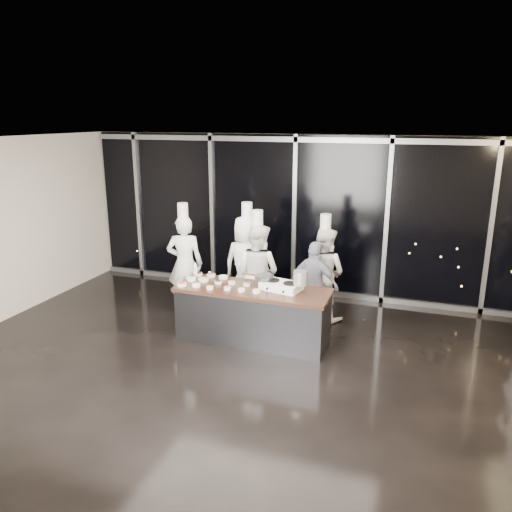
{
  "coord_description": "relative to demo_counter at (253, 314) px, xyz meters",
  "views": [
    {
      "loc": [
        2.51,
        -6.14,
        3.54
      ],
      "look_at": [
        -0.05,
        1.2,
        1.35
      ],
      "focal_mm": 35.0,
      "sensor_mm": 36.0,
      "label": 1
    }
  ],
  "objects": [
    {
      "name": "guest",
      "position": [
        0.8,
        0.92,
        0.3
      ],
      "size": [
        0.95,
        0.6,
        1.51
      ],
      "rotation": [
        0.0,
        0.0,
        2.86
      ],
      "color": "#141938",
      "rests_on": "ground"
    },
    {
      "name": "window_wall",
      "position": [
        0.0,
        2.53,
        1.14
      ],
      "size": [
        8.9,
        0.11,
        3.2
      ],
      "color": "black",
      "rests_on": "ground"
    },
    {
      "name": "chef_center",
      "position": [
        -0.22,
        0.86,
        0.44
      ],
      "size": [
        1.0,
        0.87,
        1.99
      ],
      "rotation": [
        0.0,
        0.0,
        2.88
      ],
      "color": "white",
      "rests_on": "ground"
    },
    {
      "name": "stove",
      "position": [
        0.44,
        0.09,
        0.51
      ],
      "size": [
        0.68,
        0.5,
        0.14
      ],
      "rotation": [
        0.0,
        0.0,
        -0.21
      ],
      "color": "white",
      "rests_on": "demo_counter"
    },
    {
      "name": "chef_right",
      "position": [
        0.86,
        1.35,
        0.4
      ],
      "size": [
        0.99,
        0.89,
        1.91
      ],
      "rotation": [
        0.0,
        0.0,
        2.76
      ],
      "color": "white",
      "rests_on": "ground"
    },
    {
      "name": "demo_counter",
      "position": [
        0.0,
        0.0,
        0.0
      ],
      "size": [
        2.46,
        0.86,
        0.9
      ],
      "color": "#323237",
      "rests_on": "ground"
    },
    {
      "name": "chef_left",
      "position": [
        -0.5,
        1.09,
        0.48
      ],
      "size": [
        0.93,
        0.63,
        2.08
      ],
      "rotation": [
        0.0,
        0.0,
        3.1
      ],
      "color": "white",
      "rests_on": "ground"
    },
    {
      "name": "room_shell",
      "position": [
        0.18,
        -0.9,
        1.79
      ],
      "size": [
        9.02,
        7.02,
        3.21
      ],
      "color": "beige",
      "rests_on": "ground"
    },
    {
      "name": "squeeze_bottle",
      "position": [
        -1.14,
        0.28,
        0.56
      ],
      "size": [
        0.07,
        0.07,
        0.24
      ],
      "color": "white",
      "rests_on": "demo_counter"
    },
    {
      "name": "frying_pan",
      "position": [
        0.13,
        0.15,
        0.61
      ],
      "size": [
        0.56,
        0.37,
        0.05
      ],
      "rotation": [
        0.0,
        0.0,
        -0.21
      ],
      "color": "slate",
      "rests_on": "stove"
    },
    {
      "name": "chef_far_left",
      "position": [
        -1.64,
        0.85,
        0.47
      ],
      "size": [
        0.76,
        0.61,
        2.04
      ],
      "rotation": [
        0.0,
        0.0,
        3.45
      ],
      "color": "white",
      "rests_on": "ground"
    },
    {
      "name": "stock_pot",
      "position": [
        0.76,
        0.04,
        0.7
      ],
      "size": [
        0.26,
        0.26,
        0.22
      ],
      "primitive_type": "cylinder",
      "rotation": [
        0.0,
        0.0,
        -0.21
      ],
      "color": "#B9BABC",
      "rests_on": "stove"
    },
    {
      "name": "prep_bowls",
      "position": [
        -0.7,
        0.02,
        0.47
      ],
      "size": [
        1.39,
        0.74,
        0.05
      ],
      "color": "white",
      "rests_on": "demo_counter"
    },
    {
      "name": "ground",
      "position": [
        0.0,
        -0.9,
        -0.45
      ],
      "size": [
        9.0,
        9.0,
        0.0
      ],
      "primitive_type": "plane",
      "color": "black",
      "rests_on": "ground"
    }
  ]
}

